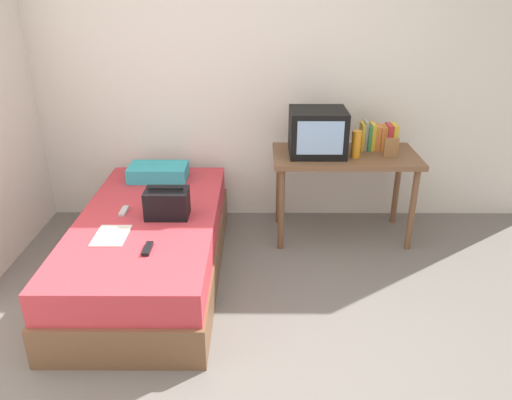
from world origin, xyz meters
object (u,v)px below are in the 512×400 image
Objects in this scene: tv at (317,132)px; water_bottle at (356,144)px; magazine at (111,235)px; handbag at (167,203)px; remote_dark at (148,249)px; bed at (150,246)px; picture_frame at (391,148)px; remote_silver at (124,211)px; pillow at (158,172)px; book_row at (378,137)px; desk at (345,165)px.

tv is 2.05× the size of water_bottle.
tv is 1.52× the size of magazine.
handbag reaches higher than remote_dark.
water_bottle is at bearing 35.61° from remote_dark.
remote_dark reaches higher than bed.
tv is 2.86× the size of picture_frame.
water_bottle reaches higher than remote_dark.
picture_frame is 0.53× the size of magazine.
tv is 1.76m from magazine.
magazine is 0.36m from remote_silver.
tv is 1.36m from pillow.
remote_silver reaches higher than magazine.
bed is 6.90× the size of magazine.
picture_frame is at bearing 14.03° from remote_silver.
remote_silver is at bearing -159.99° from book_row.
book_row is (0.22, 0.21, -0.00)m from water_bottle.
handbag is at bearing -154.58° from book_row.
bed is 12.82× the size of remote_dark.
magazine is at bearing -146.73° from tv.
picture_frame is at bearing -13.24° from desk.
remote_silver is (-1.67, -0.58, -0.14)m from desk.
tv is (-0.24, -0.00, 0.27)m from desk.
water_bottle is 1.38× the size of remote_dark.
water_bottle reaches higher than pillow.
desk is 1.54m from pillow.
remote_dark is at bearing -82.72° from pillow.
desk is 4.00× the size of magazine.
remote_silver is at bearing 169.51° from handbag.
pillow reaches higher than remote_dark.
book_row is 2.10m from remote_silver.
pillow is 1.20m from remote_dark.
tv is 1.47× the size of handbag.
remote_dark is (0.11, -0.49, 0.26)m from bed.
desk is 5.39× the size of water_bottle.
desk is 0.36m from book_row.
picture_frame is 1.79m from handbag.
tv is 3.06× the size of remote_silver.
water_bottle is 1.84m from remote_silver.
desk is 7.44× the size of remote_dark.
desk is at bearing -2.53° from pillow.
tv is at bearing 164.77° from water_bottle.
bed is at bearing 60.70° from magazine.
picture_frame is 0.51× the size of handbag.
magazine reaches higher than bed.
pillow is (-0.05, 0.70, 0.31)m from bed.
handbag is (-1.68, -0.56, -0.22)m from picture_frame.
desk is at bearing 166.76° from picture_frame.
bed is at bearing 176.54° from handbag.
picture_frame reaches higher than desk.
picture_frame reaches higher than handbag.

